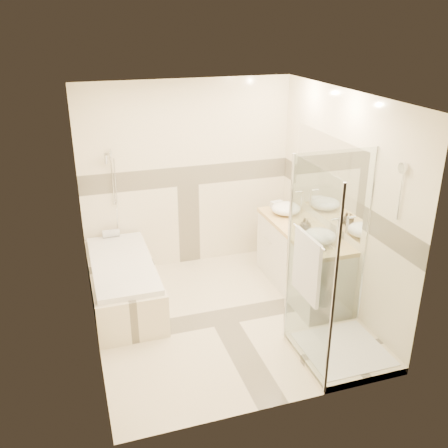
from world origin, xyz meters
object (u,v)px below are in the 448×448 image
object	(u,v)px
bathtub	(123,281)
vanity	(302,259)
vessel_sink_far	(320,236)
amenity_bottle_b	(304,224)
shower_enclosure	(332,311)
vessel_sink_near	(286,208)
amenity_bottle_a	(307,225)

from	to	relation	value
bathtub	vanity	size ratio (longest dim) A/B	1.05
vessel_sink_far	amenity_bottle_b	xyz separation A→B (m)	(0.00, 0.38, -0.00)
shower_enclosure	bathtub	bearing A→B (deg)	138.90
vessel_sink_near	amenity_bottle_b	world-z (taller)	vessel_sink_near
vessel_sink_far	amenity_bottle_a	world-z (taller)	amenity_bottle_a
amenity_bottle_a	vessel_sink_far	bearing A→B (deg)	-90.00
vessel_sink_near	vessel_sink_far	xyz separation A→B (m)	(0.00, -0.91, -0.00)
bathtub	vessel_sink_near	distance (m)	2.22
bathtub	vanity	distance (m)	2.18
vessel_sink_far	shower_enclosure	bearing A→B (deg)	-107.95
vessel_sink_near	amenity_bottle_a	xyz separation A→B (m)	(0.00, -0.60, 0.01)
bathtub	amenity_bottle_a	xyz separation A→B (m)	(2.13, -0.47, 0.62)
bathtub	amenity_bottle_a	bearing A→B (deg)	-12.50
vanity	vessel_sink_far	bearing A→B (deg)	-92.67
shower_enclosure	vessel_sink_far	world-z (taller)	shower_enclosure
vessel_sink_near	vessel_sink_far	bearing A→B (deg)	-90.00
shower_enclosure	vessel_sink_far	bearing A→B (deg)	72.05
vanity	amenity_bottle_a	bearing A→B (deg)	-99.27
vanity	shower_enclosure	bearing A→B (deg)	-102.97
vanity	vessel_sink_far	size ratio (longest dim) A/B	4.36
amenity_bottle_a	amenity_bottle_b	size ratio (longest dim) A/B	1.11
vanity	amenity_bottle_b	world-z (taller)	amenity_bottle_b
bathtub	shower_enclosure	size ratio (longest dim) A/B	0.83
shower_enclosure	amenity_bottle_b	size ratio (longest dim) A/B	14.13
vessel_sink_far	amenity_bottle_b	world-z (taller)	vessel_sink_far
vessel_sink_far	amenity_bottle_b	bearing A→B (deg)	90.00
vanity	bathtub	bearing A→B (deg)	170.75
shower_enclosure	amenity_bottle_b	world-z (taller)	shower_enclosure
vanity	vessel_sink_near	xyz separation A→B (m)	(-0.02, 0.48, 0.50)
amenity_bottle_a	amenity_bottle_b	bearing A→B (deg)	90.00
shower_enclosure	vessel_sink_near	distance (m)	1.82
bathtub	amenity_bottle_a	distance (m)	2.27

